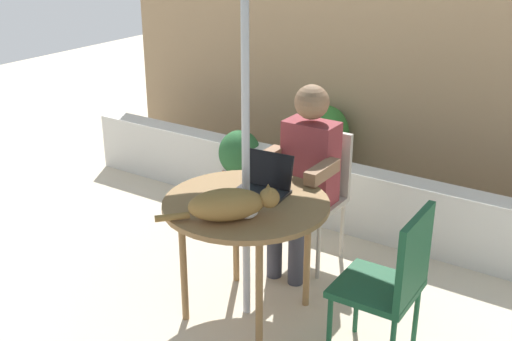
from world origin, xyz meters
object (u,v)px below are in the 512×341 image
patio_table (246,212)px  potted_plant_by_chair (326,143)px  cat (231,205)px  person_seated (305,169)px  potted_plant_near_fence (240,164)px  chair_occupied (316,185)px  chair_empty (393,278)px  laptop (265,181)px

patio_table → potted_plant_by_chair: patio_table is taller
cat → potted_plant_by_chair: 2.27m
patio_table → cat: (0.06, -0.23, 0.15)m
cat → person_seated: bearing=94.0°
cat → potted_plant_near_fence: bearing=123.7°
patio_table → chair_occupied: 0.83m
cat → potted_plant_by_chair: bearing=104.8°
chair_occupied → potted_plant_near_fence: size_ratio=1.48×
chair_occupied → chair_empty: same height
chair_empty → potted_plant_near_fence: 2.24m
chair_empty → laptop: size_ratio=2.77×
laptop → potted_plant_by_chair: (-0.52, 1.76, -0.38)m
chair_empty → laptop: laptop is taller
cat → laptop: bearing=97.5°
laptop → chair_occupied: bearing=90.8°
chair_occupied → laptop: size_ratio=2.77×
cat → potted_plant_near_fence: (-1.01, 1.51, -0.49)m
patio_table → potted_plant_near_fence: patio_table is taller
potted_plant_by_chair → potted_plant_near_fence: bearing=-124.3°
patio_table → potted_plant_by_chair: (-0.51, 1.93, -0.25)m
potted_plant_by_chair → person_seated: bearing=-68.2°
chair_empty → potted_plant_near_fence: size_ratio=1.48×
patio_table → person_seated: bearing=90.0°
chair_empty → cat: (-0.82, -0.24, 0.28)m
cat → potted_plant_near_fence: 1.88m
cat → potted_plant_by_chair: (-0.57, 2.16, -0.41)m
patio_table → chair_occupied: chair_occupied is taller
chair_occupied → laptop: 0.70m
chair_empty → person_seated: person_seated is taller
laptop → chair_empty: bearing=-10.6°
patio_table → chair_occupied: bearing=90.0°
cat → potted_plant_by_chair: cat is taller
potted_plant_by_chair → laptop: bearing=-73.6°
potted_plant_near_fence → chair_occupied: bearing=-26.2°
cat → potted_plant_by_chair: size_ratio=0.71×
potted_plant_by_chair → chair_occupied: bearing=-65.5°
patio_table → chair_empty: 0.89m
patio_table → chair_occupied: size_ratio=1.05×
laptop → potted_plant_near_fence: laptop is taller
patio_table → person_seated: size_ratio=0.76×
potted_plant_by_chair → cat: bearing=-75.2°
patio_table → cat: 0.28m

